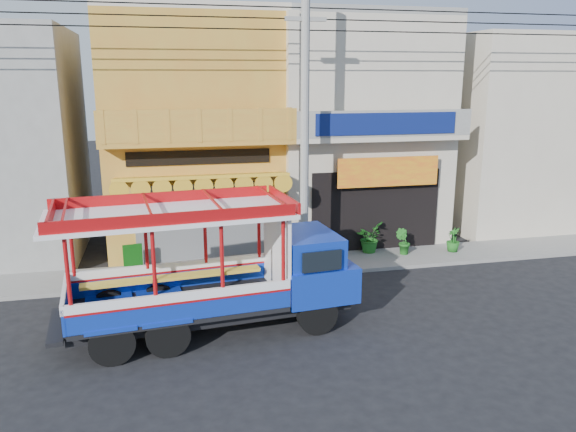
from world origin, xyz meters
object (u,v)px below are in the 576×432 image
Objects in this scene: songthaew_truck at (231,267)px; utility_pole at (310,111)px; potted_plant_b at (403,242)px; potted_plant_c at (453,240)px; potted_plant_a at (369,237)px; green_sign at (133,260)px.

utility_pole is at bearing 50.12° from songthaew_truck.
potted_plant_b reaches higher than potted_plant_c.
potted_plant_a is (2.54, 1.38, -4.39)m from utility_pole.
songthaew_truck is 6.99× the size of potted_plant_a.
songthaew_truck is 7.78m from potted_plant_b.
songthaew_truck is at bearing 170.07° from potted_plant_a.
potted_plant_b is at bearing -88.21° from potted_plant_c.
potted_plant_c is at bearing -145.05° from potted_plant_b.
potted_plant_c is (5.40, 0.78, -4.49)m from utility_pole.
green_sign is at bearing 130.98° from potted_plant_a.
green_sign is (-5.34, 1.03, -4.54)m from utility_pole.
potted_plant_c is (1.83, -0.10, -0.02)m from potted_plant_b.
potted_plant_c is at bearing 8.17° from utility_pole.
potted_plant_b is at bearing 33.70° from songthaew_truck.
green_sign is 1.02× the size of potted_plant_b.
potted_plant_b is (8.91, -0.15, 0.06)m from green_sign.
potted_plant_b is 1.83m from potted_plant_c.
green_sign is at bearing 119.45° from songthaew_truck.
potted_plant_a is 1.23× the size of potted_plant_c.
potted_plant_a is (7.88, 0.35, 0.14)m from green_sign.
potted_plant_b is at bearing 13.80° from utility_pole.
potted_plant_c is at bearing -63.42° from potted_plant_a.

